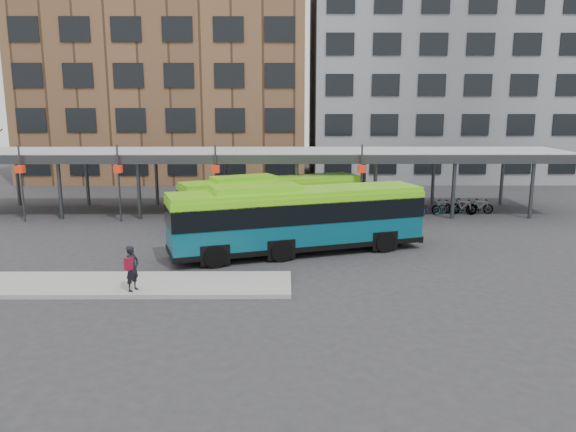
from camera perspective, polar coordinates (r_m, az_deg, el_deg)
The scene contains 9 objects.
ground at distance 25.81m, azimuth -3.12°, elevation -5.02°, with size 120.00×120.00×0.00m, color #28282B.
boarding_island at distance 23.87m, azimuth -16.88°, elevation -6.68°, with size 14.00×3.00×0.18m, color gray.
canopy at distance 37.76m, azimuth -2.34°, elevation 6.27°, with size 40.00×6.53×4.80m.
building_brick at distance 57.94m, azimuth -11.94°, elevation 14.87°, with size 26.00×14.00×22.00m, color brown.
building_grey at distance 58.67m, azimuth 14.65°, elevation 13.73°, with size 24.00×14.00×20.00m, color slate.
bus_front at distance 27.47m, azimuth 0.88°, elevation -0.12°, with size 12.75×6.44×3.46m.
bus_rear at distance 33.96m, azimuth -1.64°, elevation 1.77°, with size 11.10×6.91×3.08m.
pedestrian at distance 22.42m, azimuth -15.56°, elevation -5.11°, with size 0.65×0.77×1.78m.
bike_rack at distance 39.10m, azimuth 16.69°, elevation 0.91°, with size 5.25×1.73×1.07m.
Camera 1 is at (1.25, -24.72, 7.32)m, focal length 35.00 mm.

